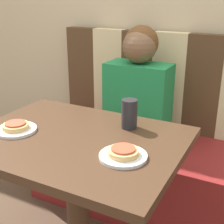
% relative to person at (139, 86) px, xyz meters
% --- Properties ---
extents(booth_seat, '(1.27, 0.57, 0.45)m').
position_rel_person_xyz_m(booth_seat, '(0.00, -0.00, -0.56)').
color(booth_seat, maroon).
rests_on(booth_seat, ground_plane).
extents(booth_backrest, '(1.27, 0.08, 0.61)m').
position_rel_person_xyz_m(booth_backrest, '(-0.00, 0.24, -0.02)').
color(booth_backrest, '#4C331E').
rests_on(booth_backrest, booth_seat).
extents(dining_table, '(0.87, 0.66, 0.74)m').
position_rel_person_xyz_m(dining_table, '(0.00, -0.66, -0.16)').
color(dining_table, '#422B1C').
rests_on(dining_table, ground_plane).
extents(person, '(0.37, 0.22, 0.67)m').
position_rel_person_xyz_m(person, '(0.00, 0.00, 0.00)').
color(person, '#1E8447').
rests_on(person, booth_seat).
extents(plate_left, '(0.17, 0.17, 0.01)m').
position_rel_person_xyz_m(plate_left, '(-0.25, -0.73, -0.04)').
color(plate_left, white).
rests_on(plate_left, dining_table).
extents(plate_right, '(0.17, 0.17, 0.01)m').
position_rel_person_xyz_m(plate_right, '(0.25, -0.73, -0.04)').
color(plate_right, white).
rests_on(plate_right, dining_table).
extents(pizza_left, '(0.11, 0.11, 0.03)m').
position_rel_person_xyz_m(pizza_left, '(-0.25, -0.73, -0.02)').
color(pizza_left, tan).
rests_on(pizza_left, plate_left).
extents(pizza_right, '(0.11, 0.11, 0.03)m').
position_rel_person_xyz_m(pizza_right, '(0.25, -0.73, -0.02)').
color(pizza_right, tan).
rests_on(pizza_right, plate_right).
extents(drinking_cup, '(0.07, 0.07, 0.13)m').
position_rel_person_xyz_m(drinking_cup, '(0.16, -0.48, 0.02)').
color(drinking_cup, '#232328').
rests_on(drinking_cup, dining_table).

